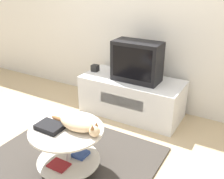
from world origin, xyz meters
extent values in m
plane|color=tan|center=(0.00, 0.00, 0.00)|extent=(12.00, 12.00, 0.00)
cube|color=silver|center=(0.00, 1.64, 1.30)|extent=(8.00, 0.05, 2.60)
cube|color=#3D3833|center=(0.00, 0.00, 0.01)|extent=(1.58, 1.52, 0.02)
cube|color=white|center=(0.07, 1.26, 0.25)|extent=(1.29, 0.58, 0.49)
cube|color=silver|center=(0.07, 0.98, 0.29)|extent=(0.58, 0.01, 0.14)
cube|color=black|center=(0.14, 1.25, 0.74)|extent=(0.58, 0.30, 0.49)
cube|color=black|center=(0.14, 1.10, 0.75)|extent=(0.50, 0.01, 0.38)
cube|color=black|center=(-0.49, 1.27, 0.53)|extent=(0.09, 0.09, 0.09)
cylinder|color=#B2B2B7|center=(0.09, -0.06, 0.03)|extent=(0.27, 0.27, 0.01)
cylinder|color=#B7B7BC|center=(0.09, -0.06, 0.24)|extent=(0.04, 0.04, 0.45)
cylinder|color=beige|center=(0.09, -0.06, 0.15)|extent=(0.57, 0.57, 0.01)
cylinder|color=beige|center=(0.09, -0.06, 0.47)|extent=(0.65, 0.65, 0.02)
cube|color=#2D478C|center=(0.13, 0.04, 0.17)|extent=(0.18, 0.14, 0.03)
cube|color=maroon|center=(0.07, -0.17, 0.17)|extent=(0.18, 0.14, 0.02)
cube|color=black|center=(-0.03, -0.13, 0.51)|extent=(0.23, 0.17, 0.04)
ellipsoid|color=beige|center=(0.17, -0.01, 0.54)|extent=(0.34, 0.20, 0.12)
sphere|color=beige|center=(0.36, -0.03, 0.53)|extent=(0.09, 0.09, 0.09)
cone|color=#996038|center=(0.37, 0.00, 0.58)|extent=(0.04, 0.04, 0.04)
cone|color=#996038|center=(0.36, -0.05, 0.58)|extent=(0.04, 0.04, 0.04)
ellipsoid|color=#996038|center=(-0.05, 0.00, 0.51)|extent=(0.16, 0.05, 0.04)
camera|label=1|loc=(1.40, -1.52, 1.71)|focal=42.00mm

